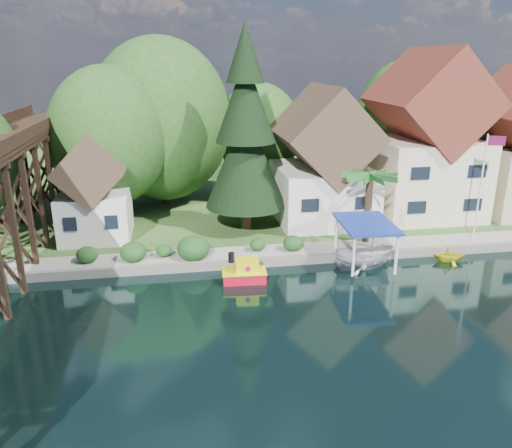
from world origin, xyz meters
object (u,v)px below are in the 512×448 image
Objects in this scene: shed at (94,195)px; tugboat at (245,272)px; house_left at (323,165)px; boat_canopy at (364,248)px; conifer at (246,135)px; house_center at (425,146)px; flagpole at (484,177)px; boat_yellow at (449,254)px; palm_tree at (370,178)px; boat_white_a at (364,260)px.

shed reaches higher than tugboat.
house_left is 2.15× the size of boat_canopy.
conifer is 3.02× the size of boat_canopy.
shed is 2.75× the size of tugboat.
house_center is 7.49m from flagpole.
boat_canopy is 2.34× the size of boat_yellow.
house_center reaches higher than boat_yellow.
tugboat is 0.56× the size of boat_canopy.
conifer is at bearing 0.85° from shed.
flagpole is at bearing -10.85° from shed.
house_left is 1.40× the size of shed.
palm_tree is at bearing 66.62° from boat_yellow.
boat_yellow is at bearing -30.96° from conifer.
conifer is 9.79m from palm_tree.
boat_white_a is at bearing -47.95° from conifer.
boat_canopy reaches higher than tugboat.
house_left is 3.86× the size of tugboat.
house_center is at bearing 6.71° from conifer.
conifer reaches higher than boat_yellow.
shed is 1.42× the size of palm_tree.
tugboat is at bearing -169.64° from flagpole.
shed is 20.24m from palm_tree.
boat_canopy is at bearing -87.87° from house_left.
palm_tree is at bearing 23.84° from tugboat.
shed is at bearing 167.51° from palm_tree.
flagpole is at bearing -34.60° from house_left.
boat_white_a is 6.16m from boat_yellow.
house_left is 5.03× the size of boat_yellow.
flagpole is at bearing -6.86° from palm_tree.
shed is 25.92m from boat_yellow.
house_left is 0.79× the size of house_center.
conifer is 12.84m from boat_white_a.
conifer is 17.60m from flagpole.
house_center is 15.75m from conifer.
shed is 0.99× the size of flagpole.
boat_white_a is at bearing -112.61° from palm_tree.
house_left is 12.17m from boat_yellow.
house_center reaches higher than tugboat.
shed is at bearing -175.76° from house_center.
boat_yellow is (4.84, -3.33, -4.76)m from palm_tree.
shed is (-18.00, -1.50, -1.31)m from house_left.
shed is at bearing 83.73° from boat_yellow.
house_center reaches higher than shed.
house_left is 9.10m from house_center.
boat_canopy is (-1.37, -3.22, -3.97)m from palm_tree.
house_left is 12.08m from flagpole.
house_left reaches higher than boat_white_a.
conifer reaches higher than shed.
palm_tree is at bearing 66.99° from boat_canopy.
shed reaches higher than boat_white_a.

